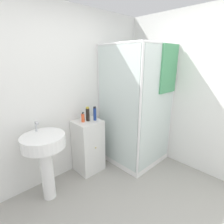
{
  "coord_description": "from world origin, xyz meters",
  "views": [
    {
      "loc": [
        -1.09,
        -0.63,
        1.78
      ],
      "look_at": [
        0.56,
        1.12,
        1.04
      ],
      "focal_mm": 28.0,
      "sensor_mm": 36.0,
      "label": 1
    }
  ],
  "objects_px": {
    "soap_dispenser": "(83,118)",
    "shampoo_bottle_blue": "(95,114)",
    "shampoo_bottle_tall_black": "(88,114)",
    "sink": "(45,152)"
  },
  "relations": [
    {
      "from": "soap_dispenser",
      "to": "shampoo_bottle_blue",
      "type": "height_order",
      "value": "shampoo_bottle_blue"
    },
    {
      "from": "shampoo_bottle_blue",
      "to": "shampoo_bottle_tall_black",
      "type": "bearing_deg",
      "value": 149.43
    },
    {
      "from": "shampoo_bottle_tall_black",
      "to": "shampoo_bottle_blue",
      "type": "distance_m",
      "value": 0.11
    },
    {
      "from": "soap_dispenser",
      "to": "shampoo_bottle_tall_black",
      "type": "distance_m",
      "value": 0.09
    },
    {
      "from": "sink",
      "to": "shampoo_bottle_blue",
      "type": "relative_size",
      "value": 4.73
    },
    {
      "from": "sink",
      "to": "soap_dispenser",
      "type": "distance_m",
      "value": 0.74
    },
    {
      "from": "soap_dispenser",
      "to": "shampoo_bottle_blue",
      "type": "bearing_deg",
      "value": -20.02
    },
    {
      "from": "soap_dispenser",
      "to": "shampoo_bottle_tall_black",
      "type": "relative_size",
      "value": 0.71
    },
    {
      "from": "soap_dispenser",
      "to": "shampoo_bottle_tall_black",
      "type": "bearing_deg",
      "value": -6.3
    },
    {
      "from": "shampoo_bottle_tall_black",
      "to": "shampoo_bottle_blue",
      "type": "height_order",
      "value": "shampoo_bottle_tall_black"
    }
  ]
}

